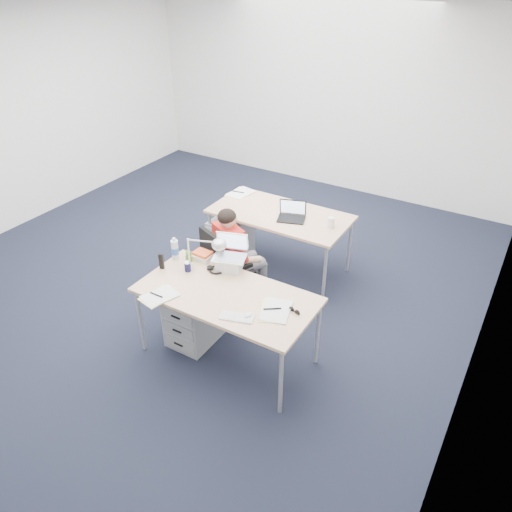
% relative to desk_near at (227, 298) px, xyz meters
% --- Properties ---
extents(floor, '(7.00, 7.00, 0.00)m').
position_rel_desk_near_xyz_m(floor, '(-1.00, 0.73, -0.68)').
color(floor, black).
rests_on(floor, ground).
extents(room, '(6.02, 7.02, 2.80)m').
position_rel_desk_near_xyz_m(room, '(-1.00, 0.73, 1.03)').
color(room, silver).
rests_on(room, ground).
extents(desk_near, '(1.60, 0.80, 0.73)m').
position_rel_desk_near_xyz_m(desk_near, '(0.00, 0.00, 0.00)').
color(desk_near, tan).
rests_on(desk_near, ground).
extents(desk_far, '(1.60, 0.80, 0.73)m').
position_rel_desk_near_xyz_m(desk_far, '(-0.34, 1.61, 0.00)').
color(desk_far, tan).
rests_on(desk_far, ground).
extents(office_chair, '(0.78, 0.78, 0.95)m').
position_rel_desk_near_xyz_m(office_chair, '(-0.44, 0.66, -0.41)').
color(office_chair, black).
rests_on(office_chair, ground).
extents(seated_person, '(0.54, 0.69, 1.14)m').
position_rel_desk_near_xyz_m(seated_person, '(-0.39, 0.81, -0.11)').
color(seated_person, red).
rests_on(seated_person, ground).
extents(drawer_pedestal_near, '(0.40, 0.50, 0.55)m').
position_rel_desk_near_xyz_m(drawer_pedestal_near, '(-0.41, 0.03, -0.41)').
color(drawer_pedestal_near, '#A2A6A7').
rests_on(drawer_pedestal_near, ground).
extents(drawer_pedestal_far, '(0.40, 0.50, 0.55)m').
position_rel_desk_near_xyz_m(drawer_pedestal_far, '(-0.94, 1.48, -0.41)').
color(drawer_pedestal_far, '#A2A6A7').
rests_on(drawer_pedestal_far, ground).
extents(silver_laptop, '(0.37, 0.33, 0.33)m').
position_rel_desk_near_xyz_m(silver_laptop, '(-0.20, 0.35, 0.21)').
color(silver_laptop, silver).
rests_on(silver_laptop, desk_near).
extents(wireless_keyboard, '(0.30, 0.19, 0.01)m').
position_rel_desk_near_xyz_m(wireless_keyboard, '(0.26, -0.24, 0.05)').
color(wireless_keyboard, white).
rests_on(wireless_keyboard, desk_near).
extents(computer_mouse, '(0.08, 0.10, 0.03)m').
position_rel_desk_near_xyz_m(computer_mouse, '(0.34, -0.18, 0.06)').
color(computer_mouse, white).
rests_on(computer_mouse, desk_near).
extents(headphones, '(0.22, 0.19, 0.03)m').
position_rel_desk_near_xyz_m(headphones, '(-0.28, 0.26, 0.06)').
color(headphones, black).
rests_on(headphones, desk_near).
extents(can_koozie, '(0.07, 0.07, 0.10)m').
position_rel_desk_near_xyz_m(can_koozie, '(-0.51, 0.11, 0.10)').
color(can_koozie, '#171441').
rests_on(can_koozie, desk_near).
extents(water_bottle, '(0.08, 0.08, 0.23)m').
position_rel_desk_near_xyz_m(water_bottle, '(-0.75, 0.22, 0.16)').
color(water_bottle, silver).
rests_on(water_bottle, desk_near).
extents(bear_figurine, '(0.10, 0.08, 0.16)m').
position_rel_desk_near_xyz_m(bear_figurine, '(-0.57, 0.21, 0.12)').
color(bear_figurine, '#3C731E').
rests_on(bear_figurine, desk_near).
extents(book_stack, '(0.21, 0.17, 0.08)m').
position_rel_desk_near_xyz_m(book_stack, '(-0.51, 0.35, 0.09)').
color(book_stack, silver).
rests_on(book_stack, desk_near).
extents(cordless_phone, '(0.05, 0.04, 0.16)m').
position_rel_desk_near_xyz_m(cordless_phone, '(-0.75, 0.02, 0.13)').
color(cordless_phone, black).
rests_on(cordless_phone, desk_near).
extents(papers_left, '(0.29, 0.35, 0.01)m').
position_rel_desk_near_xyz_m(papers_left, '(-0.48, -0.35, 0.05)').
color(papers_left, '#FAF490').
rests_on(papers_left, desk_near).
extents(papers_right, '(0.32, 0.38, 0.01)m').
position_rel_desk_near_xyz_m(papers_right, '(0.49, 0.00, 0.05)').
color(papers_right, '#FAF490').
rests_on(papers_right, desk_near).
extents(sunglasses, '(0.13, 0.08, 0.03)m').
position_rel_desk_near_xyz_m(sunglasses, '(0.64, 0.07, 0.06)').
color(sunglasses, black).
rests_on(sunglasses, desk_near).
extents(desk_lamp, '(0.42, 0.22, 0.45)m').
position_rel_desk_near_xyz_m(desk_lamp, '(-0.38, 0.15, 0.27)').
color(desk_lamp, silver).
rests_on(desk_lamp, desk_near).
extents(dark_laptop, '(0.38, 0.37, 0.22)m').
position_rel_desk_near_xyz_m(dark_laptop, '(-0.16, 1.54, 0.16)').
color(dark_laptop, black).
rests_on(dark_laptop, desk_far).
extents(far_cup, '(0.08, 0.08, 0.11)m').
position_rel_desk_near_xyz_m(far_cup, '(0.29, 1.61, 0.10)').
color(far_cup, white).
rests_on(far_cup, desk_far).
extents(far_papers, '(0.27, 0.35, 0.01)m').
position_rel_desk_near_xyz_m(far_papers, '(-1.03, 1.83, 0.05)').
color(far_papers, white).
rests_on(far_papers, desk_far).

